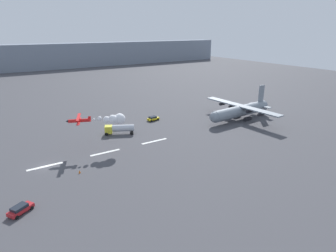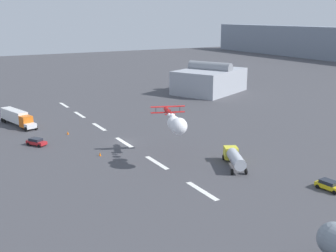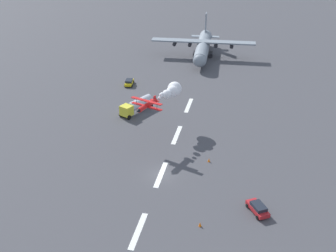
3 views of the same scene
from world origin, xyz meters
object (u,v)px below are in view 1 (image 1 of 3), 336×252
object	(u,v)px
stunt_biplane_red	(111,119)
followme_car_yellow	(20,209)
cargo_transport_plane	(239,111)
fuel_tanker_truck	(119,129)
airport_staff_sedan	(153,118)
traffic_cone_far	(80,172)

from	to	relation	value
stunt_biplane_red	followme_car_yellow	size ratio (longest dim) A/B	3.13
cargo_transport_plane	followme_car_yellow	distance (m)	74.17
fuel_tanker_truck	airport_staff_sedan	xyz separation A→B (m)	(15.48, 6.25, -0.93)
stunt_biplane_red	traffic_cone_far	size ratio (longest dim) A/B	19.34
stunt_biplane_red	fuel_tanker_truck	distance (m)	12.30
followme_car_yellow	traffic_cone_far	distance (m)	15.81
traffic_cone_far	cargo_transport_plane	bearing A→B (deg)	9.00
cargo_transport_plane	stunt_biplane_red	distance (m)	47.21
stunt_biplane_red	traffic_cone_far	xyz separation A→B (m)	(-11.89, -9.80, -7.66)
fuel_tanker_truck	cargo_transport_plane	bearing A→B (deg)	-12.79
stunt_biplane_red	airport_staff_sedan	size ratio (longest dim) A/B	3.33
stunt_biplane_red	fuel_tanker_truck	xyz separation A→B (m)	(5.71, 8.89, -6.30)
stunt_biplane_red	followme_car_yellow	xyz separation A→B (m)	(-24.84, -18.87, -7.22)
airport_staff_sedan	fuel_tanker_truck	bearing A→B (deg)	-158.01
stunt_biplane_red	followme_car_yellow	bearing A→B (deg)	-142.77
stunt_biplane_red	fuel_tanker_truck	bearing A→B (deg)	57.26
cargo_transport_plane	stunt_biplane_red	bearing A→B (deg)	179.42
cargo_transport_plane	fuel_tanker_truck	distance (m)	42.34
traffic_cone_far	stunt_biplane_red	bearing A→B (deg)	39.48
cargo_transport_plane	stunt_biplane_red	world-z (taller)	cargo_transport_plane
fuel_tanker_truck	followme_car_yellow	bearing A→B (deg)	-137.74
cargo_transport_plane	airport_staff_sedan	bearing A→B (deg)	148.79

